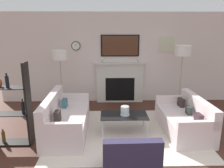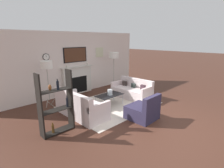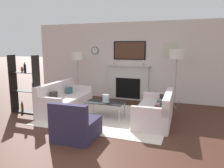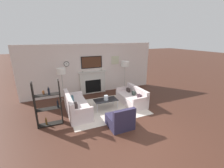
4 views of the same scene
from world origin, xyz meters
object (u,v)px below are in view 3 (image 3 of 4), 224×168
(couch_right, at_px, (156,112))
(armchair, at_px, (76,127))
(floor_lamp_right, at_px, (177,55))
(coffee_table, at_px, (105,103))
(hurricane_candle, at_px, (106,99))
(shelf_unit, at_px, (25,86))
(floor_lamp_left, at_px, (77,57))
(couch_left, at_px, (65,102))

(couch_right, xyz_separation_m, armchair, (-1.38, -1.55, -0.02))
(floor_lamp_right, bearing_deg, coffee_table, -139.23)
(couch_right, bearing_deg, floor_lamp_right, 76.56)
(hurricane_candle, xyz_separation_m, shelf_unit, (-2.30, -0.40, 0.27))
(couch_right, height_order, floor_lamp_right, floor_lamp_right)
(floor_lamp_left, bearing_deg, floor_lamp_right, 0.00)
(armchair, distance_m, floor_lamp_right, 3.70)
(couch_left, bearing_deg, coffee_table, -0.89)
(couch_right, distance_m, hurricane_candle, 1.34)
(coffee_table, relative_size, shelf_unit, 0.62)
(armchair, bearing_deg, couch_right, 48.34)
(hurricane_candle, distance_m, shelf_unit, 2.35)
(hurricane_candle, height_order, floor_lamp_right, floor_lamp_right)
(couch_right, distance_m, floor_lamp_left, 3.51)
(coffee_table, distance_m, floor_lamp_right, 2.55)
(coffee_table, distance_m, hurricane_candle, 0.12)
(floor_lamp_left, bearing_deg, shelf_unit, -109.82)
(coffee_table, relative_size, floor_lamp_left, 0.60)
(armchair, relative_size, floor_lamp_right, 0.47)
(hurricane_candle, distance_m, floor_lamp_left, 2.41)
(couch_right, relative_size, floor_lamp_left, 0.99)
(armchair, xyz_separation_m, floor_lamp_right, (1.72, 2.98, 1.37))
(armchair, relative_size, hurricane_candle, 4.09)
(hurricane_candle, xyz_separation_m, floor_lamp_left, (-1.63, 1.46, 1.01))
(couch_right, relative_size, armchair, 1.98)
(hurricane_candle, bearing_deg, armchair, -92.06)
(coffee_table, bearing_deg, armchair, -91.39)
(couch_right, distance_m, coffee_table, 1.35)
(coffee_table, bearing_deg, floor_lamp_left, 137.99)
(floor_lamp_left, bearing_deg, coffee_table, -42.01)
(couch_right, xyz_separation_m, floor_lamp_left, (-2.95, 1.43, 1.24))
(armchair, distance_m, shelf_unit, 2.56)
(couch_right, bearing_deg, couch_left, -179.95)
(armchair, height_order, coffee_table, armchair)
(couch_right, relative_size, floor_lamp_right, 0.93)
(floor_lamp_left, xyz_separation_m, shelf_unit, (-0.67, -1.86, -0.74))
(hurricane_candle, bearing_deg, shelf_unit, -170.13)
(hurricane_candle, xyz_separation_m, floor_lamp_right, (1.67, 1.46, 1.13))
(floor_lamp_right, bearing_deg, hurricane_candle, -138.85)
(shelf_unit, bearing_deg, floor_lamp_right, 25.08)
(couch_right, height_order, floor_lamp_left, floor_lamp_left)
(couch_right, relative_size, hurricane_candle, 8.07)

